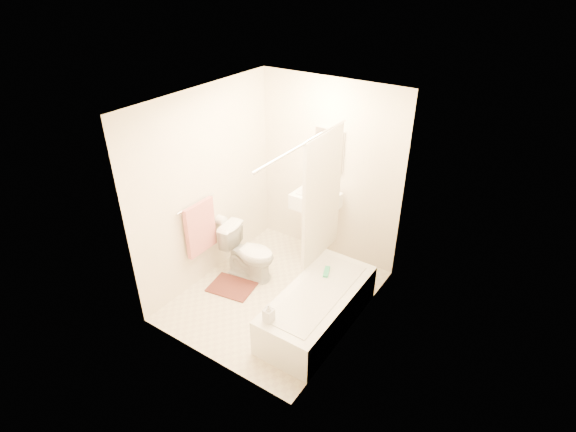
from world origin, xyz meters
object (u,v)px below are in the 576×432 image
Objects in this scene: sink at (316,223)px; soap_bottle at (269,313)px; bath_mat at (232,287)px; toilet at (249,253)px; bathtub at (318,308)px.

soap_bottle is (0.49, -1.74, 0.01)m from sink.
bath_mat is (-0.52, -1.15, -0.53)m from sink.
soap_bottle is at bearing -30.41° from bath_mat.
toilet is 1.22m from bathtub.
soap_bottle is at bearing -73.29° from sink.
sink reaches higher than toilet.
soap_bottle reaches higher than bathtub.
toilet is 0.45× the size of bathtub.
soap_bottle is (0.99, -0.94, 0.20)m from toilet.
bath_mat is at bearing -177.39° from bathtub.
bathtub is at bearing -109.73° from toilet.
bathtub is 2.86× the size of bath_mat.
sink reaches higher than bathtub.
bath_mat is (-1.21, -0.06, -0.21)m from bathtub.
toilet reaches higher than bathtub.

